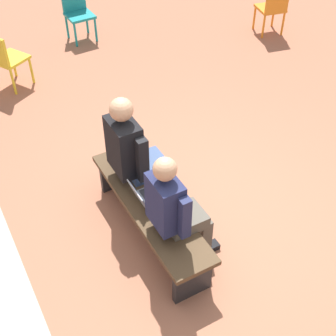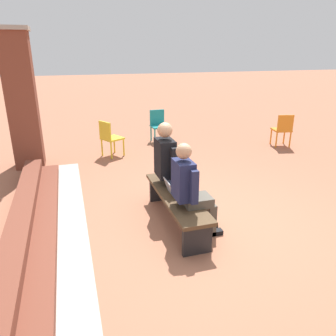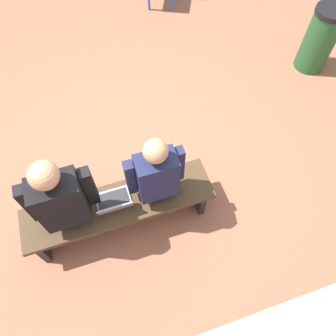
{
  "view_description": "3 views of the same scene",
  "coord_description": "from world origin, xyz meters",
  "px_view_note": "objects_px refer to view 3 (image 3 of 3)",
  "views": [
    {
      "loc": [
        -2.68,
        1.74,
        3.68
      ],
      "look_at": [
        0.16,
        0.15,
        0.74
      ],
      "focal_mm": 50.0,
      "sensor_mm": 36.0,
      "label": 1
    },
    {
      "loc": [
        -3.88,
        1.74,
        2.38
      ],
      "look_at": [
        0.63,
        0.35,
        0.66
      ],
      "focal_mm": 35.0,
      "sensor_mm": 36.0,
      "label": 2
    },
    {
      "loc": [
        0.06,
        1.74,
        3.24
      ],
      "look_at": [
        -0.38,
        0.44,
        0.92
      ],
      "focal_mm": 35.0,
      "sensor_mm": 36.0,
      "label": 3
    }
  ],
  "objects_px": {
    "bench": "(119,207)",
    "laptop": "(114,203)",
    "person_student": "(154,173)",
    "person_adult": "(63,196)",
    "litter_bin": "(320,39)"
  },
  "relations": [
    {
      "from": "bench",
      "to": "person_adult",
      "type": "distance_m",
      "value": 0.58
    },
    {
      "from": "person_adult",
      "to": "bench",
      "type": "bearing_deg",
      "value": 170.57
    },
    {
      "from": "litter_bin",
      "to": "person_student",
      "type": "bearing_deg",
      "value": 27.31
    },
    {
      "from": "person_student",
      "to": "person_adult",
      "type": "distance_m",
      "value": 0.8
    },
    {
      "from": "laptop",
      "to": "person_adult",
      "type": "bearing_deg",
      "value": -11.97
    },
    {
      "from": "bench",
      "to": "person_adult",
      "type": "bearing_deg",
      "value": -9.43
    },
    {
      "from": "bench",
      "to": "laptop",
      "type": "xyz_separation_m",
      "value": [
        0.04,
        0.01,
        0.15
      ]
    },
    {
      "from": "litter_bin",
      "to": "laptop",
      "type": "bearing_deg",
      "value": 25.27
    },
    {
      "from": "person_student",
      "to": "person_adult",
      "type": "relative_size",
      "value": 0.93
    },
    {
      "from": "bench",
      "to": "laptop",
      "type": "height_order",
      "value": "laptop"
    },
    {
      "from": "bench",
      "to": "person_adult",
      "type": "relative_size",
      "value": 1.29
    },
    {
      "from": "person_adult",
      "to": "person_student",
      "type": "bearing_deg",
      "value": 179.61
    },
    {
      "from": "bench",
      "to": "person_adult",
      "type": "height_order",
      "value": "person_adult"
    },
    {
      "from": "bench",
      "to": "litter_bin",
      "type": "xyz_separation_m",
      "value": [
        -3.05,
        -1.44,
        0.08
      ]
    },
    {
      "from": "bench",
      "to": "person_student",
      "type": "relative_size",
      "value": 1.38
    }
  ]
}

